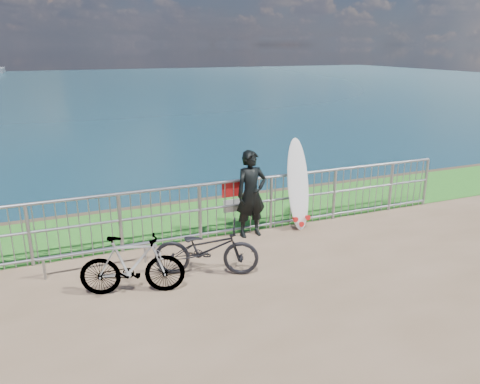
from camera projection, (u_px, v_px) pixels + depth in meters
name	position (u px, v px, depth m)	size (l,w,h in m)	color
grass_strip	(207.00, 217.00, 10.23)	(120.00, 120.00, 0.00)	#226F1E
railing	(226.00, 208.00, 9.10)	(10.06, 0.10, 1.13)	gray
surfer	(251.00, 194.00, 9.02)	(0.62, 0.41, 1.71)	black
surfboard	(298.00, 188.00, 9.41)	(0.51, 0.45, 1.86)	silver
bicycle_near	(206.00, 249.00, 7.59)	(0.59, 1.70, 0.89)	black
bicycle_far	(132.00, 265.00, 6.98)	(0.44, 1.56, 0.94)	black
bike_rack	(96.00, 253.00, 7.73)	(1.82, 0.05, 0.38)	gray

